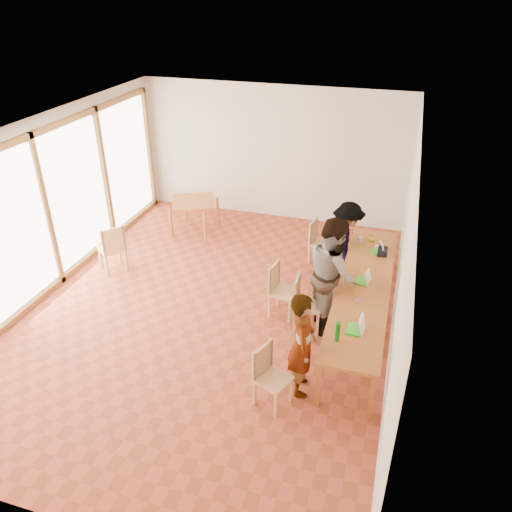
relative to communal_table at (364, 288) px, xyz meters
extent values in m
plane|color=#A74228|center=(-2.50, -0.31, -0.70)|extent=(8.00, 8.00, 0.00)
cube|color=beige|center=(-2.50, 3.69, 0.80)|extent=(6.00, 0.10, 3.00)
cube|color=beige|center=(-2.50, -4.31, 0.80)|extent=(6.00, 0.10, 3.00)
cube|color=beige|center=(0.50, -0.31, 0.80)|extent=(0.10, 8.00, 3.00)
cube|color=white|center=(-5.46, -0.31, 0.80)|extent=(0.10, 8.00, 3.00)
cube|color=white|center=(-2.50, -0.31, 2.32)|extent=(6.00, 8.00, 0.04)
cube|color=#AB5F26|center=(0.00, 0.00, 0.02)|extent=(0.80, 4.00, 0.05)
cube|color=#AB5F26|center=(-0.34, -1.94, -0.35)|extent=(0.06, 0.06, 0.70)
cube|color=#AB5F26|center=(-0.34, 1.94, -0.35)|extent=(0.06, 0.06, 0.70)
cube|color=#AB5F26|center=(0.34, -1.94, -0.35)|extent=(0.06, 0.06, 0.70)
cube|color=#AB5F26|center=(0.34, 1.94, -0.35)|extent=(0.06, 0.06, 0.70)
cube|color=#AB5F26|center=(-3.87, 2.33, 0.02)|extent=(0.90, 0.90, 0.05)
cube|color=#AB5F26|center=(-4.26, 1.94, -0.35)|extent=(0.05, 0.05, 0.70)
cube|color=#AB5F26|center=(-4.26, 2.72, -0.35)|extent=(0.05, 0.05, 0.70)
cube|color=#AB5F26|center=(-3.48, 1.94, -0.35)|extent=(0.05, 0.05, 0.70)
cube|color=#AB5F26|center=(-3.48, 2.72, -0.35)|extent=(0.05, 0.05, 0.70)
cube|color=#E4B772|center=(-0.91, -2.07, -0.29)|extent=(0.52, 0.52, 0.04)
cube|color=#E4B772|center=(-1.08, -2.00, -0.06)|extent=(0.18, 0.39, 0.42)
cube|color=#E4B772|center=(-0.81, -0.33, -0.26)|extent=(0.45, 0.45, 0.04)
cube|color=#E4B772|center=(-1.00, -0.34, -0.02)|extent=(0.06, 0.43, 0.45)
cube|color=#E4B772|center=(-1.27, -0.07, -0.27)|extent=(0.48, 0.48, 0.04)
cube|color=#E4B772|center=(-1.45, -0.04, -0.03)|extent=(0.11, 0.42, 0.44)
cube|color=#E4B772|center=(-1.00, 1.84, -0.29)|extent=(0.46, 0.46, 0.04)
cube|color=#E4B772|center=(-1.18, 1.87, -0.06)|extent=(0.11, 0.40, 0.42)
cube|color=#E4B772|center=(-4.75, 0.39, -0.24)|extent=(0.63, 0.63, 0.04)
cube|color=#E4B772|center=(-4.59, 0.26, 0.01)|extent=(0.32, 0.37, 0.47)
imported|color=gray|center=(-0.62, -1.70, 0.07)|extent=(0.49, 0.63, 1.54)
imported|color=gray|center=(-0.50, -0.12, 0.24)|extent=(1.02, 1.13, 1.89)
imported|color=gray|center=(-0.47, 1.32, 0.06)|extent=(0.71, 1.06, 1.53)
cube|color=green|center=(-0.01, -1.18, 0.06)|extent=(0.21, 0.29, 0.03)
cube|color=white|center=(0.08, -1.19, 0.16)|extent=(0.09, 0.26, 0.23)
cube|color=green|center=(-0.05, 0.10, 0.06)|extent=(0.21, 0.27, 0.03)
cube|color=white|center=(0.03, 0.08, 0.15)|extent=(0.11, 0.24, 0.21)
cube|color=green|center=(0.09, 1.13, 0.06)|extent=(0.23, 0.27, 0.02)
cube|color=white|center=(0.17, 1.16, 0.14)|extent=(0.13, 0.22, 0.19)
imported|color=yellow|center=(-0.04, 1.55, 0.09)|extent=(0.14, 0.14, 0.09)
cylinder|color=#136A19|center=(-0.21, -1.46, 0.19)|extent=(0.07, 0.07, 0.28)
cylinder|color=silver|center=(-0.23, 1.46, 0.09)|extent=(0.07, 0.07, 0.09)
cylinder|color=white|center=(0.09, 1.26, 0.08)|extent=(0.08, 0.08, 0.06)
cube|color=#C54180|center=(-0.06, -0.47, 0.05)|extent=(0.05, 0.10, 0.01)
cube|color=black|center=(0.19, 1.11, 0.09)|extent=(0.16, 0.26, 0.09)
camera|label=1|loc=(0.28, -6.76, 4.27)|focal=35.00mm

